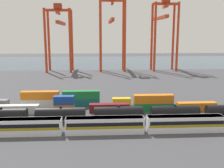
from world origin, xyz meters
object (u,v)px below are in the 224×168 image
shipping_container_4 (109,108)px  gantry_crane_west (59,30)px  shipping_container_1 (19,109)px  shipping_container_14 (161,101)px  shipping_container_5 (153,107)px  passenger_train (105,124)px  gantry_crane_east (164,27)px  freight_tank_row (118,114)px  gantry_crane_central (112,26)px  shipping_container_7 (196,106)px

shipping_container_4 → gantry_crane_west: 102.67m
shipping_container_1 → gantry_crane_west: 98.95m
shipping_container_1 → shipping_container_14: size_ratio=2.00×
shipping_container_5 → shipping_container_1: bearing=180.0°
passenger_train → gantry_crane_west: (-25.48, 113.13, 23.91)m
shipping_container_14 → gantry_crane_east: bearing=75.7°
freight_tank_row → gantry_crane_east: size_ratio=1.61×
shipping_container_5 → gantry_crane_west: bearing=113.1°
shipping_container_4 → gantry_crane_east: bearing=67.2°
gantry_crane_east → shipping_container_5: bearing=-105.6°
gantry_crane_west → gantry_crane_central: gantry_crane_central is taller
passenger_train → shipping_container_4: (1.89, 17.32, -0.84)m
shipping_container_5 → gantry_crane_west: 107.09m
shipping_container_4 → passenger_train: bearing=-96.2°
shipping_container_1 → gantry_crane_central: (33.63, 96.15, 27.48)m
shipping_container_4 → shipping_container_7: 27.15m
shipping_container_5 → gantry_crane_east: size_ratio=0.26×
passenger_train → shipping_container_5: 23.24m
freight_tank_row → shipping_container_7: size_ratio=6.19×
gantry_crane_west → shipping_container_4: bearing=-74.1°
passenger_train → shipping_container_1: passenger_train is taller
shipping_container_1 → shipping_container_5: size_ratio=1.00×
shipping_container_1 → shipping_container_14: 45.34m
shipping_container_7 → shipping_container_5: bearing=180.0°
shipping_container_1 → shipping_container_4: (27.15, 0.00, 0.00)m
shipping_container_4 → shipping_container_7: bearing=0.0°
passenger_train → gantry_crane_central: size_ratio=1.19×
shipping_container_5 → gantry_crane_west: gantry_crane_west is taller
passenger_train → gantry_crane_central: bearing=85.8°
gantry_crane_east → gantry_crane_central: bearing=179.7°
gantry_crane_central → gantry_crane_east: gantry_crane_central is taller
passenger_train → shipping_container_14: bearing=51.2°
shipping_container_5 → freight_tank_row: bearing=-141.7°
shipping_container_4 → shipping_container_5: 13.58m
freight_tank_row → shipping_container_1: (-29.20, 9.09, -0.86)m
shipping_container_1 → gantry_crane_east: bearing=54.9°
freight_tank_row → passenger_train: bearing=-115.6°
shipping_container_14 → gantry_crane_central: (-11.17, 89.17, 27.48)m
gantry_crane_east → shipping_container_4: bearing=-112.8°
shipping_container_7 → shipping_container_14: (-9.51, 6.98, 0.00)m
gantry_crane_east → shipping_container_7: bearing=-97.8°
shipping_container_1 → shipping_container_7: (54.30, 0.00, 0.00)m
passenger_train → gantry_crane_central: gantry_crane_central is taller
gantry_crane_west → gantry_crane_east: 67.73m
shipping_container_14 → gantry_crane_west: size_ratio=0.14×
passenger_train → shipping_container_7: 33.83m
shipping_container_1 → shipping_container_7: bearing=0.0°
freight_tank_row → gantry_crane_east: 114.87m
passenger_train → shipping_container_5: passenger_train is taller
passenger_train → gantry_crane_west: 118.40m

